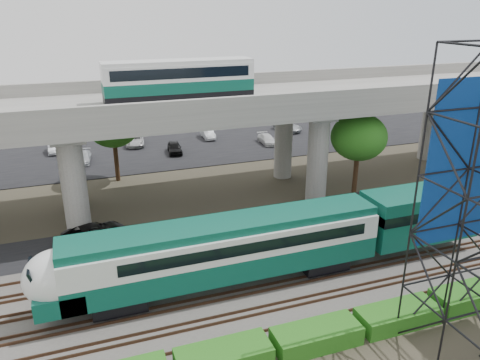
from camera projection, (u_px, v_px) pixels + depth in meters
name	position (u px, v px, depth m)	size (l,w,h in m)	color
ground	(266.00, 302.00, 27.64)	(140.00, 140.00, 0.00)	#474233
ballast_bed	(254.00, 283.00, 29.37)	(90.00, 12.00, 0.20)	slate
service_road	(214.00, 227.00, 36.88)	(90.00, 5.00, 0.08)	black
parking_lot	(159.00, 148.00, 57.60)	(90.00, 18.00, 0.08)	black
harbor_water	(134.00, 112.00, 77.01)	(140.00, 40.00, 0.03)	slate
rail_tracks	(254.00, 280.00, 29.31)	(90.00, 9.52, 0.16)	#472D1E
commuter_train	(260.00, 242.00, 28.52)	(29.30, 3.06, 4.30)	black
overpass	(192.00, 111.00, 38.85)	(80.00, 12.00, 12.40)	#9E9B93
hedge_strip	(317.00, 335.00, 23.97)	(34.60, 1.80, 1.20)	#1D6016
trees	(139.00, 146.00, 38.47)	(40.94, 16.94, 7.69)	#382314
suv	(95.00, 232.00, 34.49)	(2.16, 4.69, 1.30)	black
parked_cars	(169.00, 142.00, 57.58)	(40.54, 9.56, 1.31)	white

